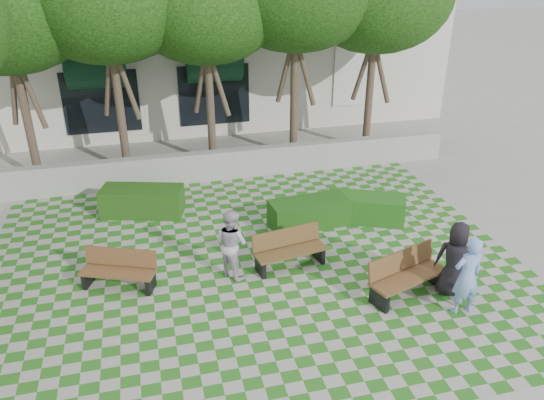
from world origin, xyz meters
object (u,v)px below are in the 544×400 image
object	(u,v)px
bench_west	(119,270)
hedge_midleft	(142,201)
person_dark	(455,260)
hedge_midright	(309,213)
bench_east	(406,275)
bench_mid	(289,250)
person_blue	(467,276)
person_white	(232,243)
hedge_east	(365,208)

from	to	relation	value
bench_west	hedge_midleft	world-z (taller)	bench_west
bench_west	person_dark	bearing A→B (deg)	6.05
hedge_midright	bench_east	bearing A→B (deg)	-72.70
hedge_midright	bench_mid	bearing A→B (deg)	-120.70
person_dark	hedge_midright	bearing A→B (deg)	-26.10
person_blue	hedge_midleft	bearing A→B (deg)	-47.41
bench_east	bench_mid	bearing A→B (deg)	123.57
bench_mid	hedge_midright	distance (m)	2.01
bench_mid	person_white	xyz separation A→B (m)	(-1.32, -0.04, 0.38)
hedge_east	person_dark	xyz separation A→B (m)	(0.45, -3.49, 0.48)
bench_mid	person_white	bearing A→B (deg)	172.08
hedge_east	person_dark	size ratio (longest dim) A/B	1.21
person_blue	hedge_midright	bearing A→B (deg)	-69.07
hedge_midleft	person_dark	distance (m)	8.13
bench_mid	person_dark	world-z (taller)	person_dark
hedge_midright	person_blue	bearing A→B (deg)	-66.15
person_blue	person_white	xyz separation A→B (m)	(-4.20, 2.43, -0.05)
hedge_east	person_white	distance (m)	4.25
person_blue	person_dark	distance (m)	0.63
bench_east	bench_mid	world-z (taller)	bench_east
hedge_east	hedge_midleft	size ratio (longest dim) A/B	0.93
bench_mid	hedge_east	bearing A→B (deg)	22.92
hedge_east	hedge_midright	xyz separation A→B (m)	(-1.53, 0.09, 0.01)
bench_mid	bench_east	bearing A→B (deg)	-47.71
hedge_east	hedge_midleft	xyz separation A→B (m)	(-5.70, 1.82, 0.03)
bench_west	person_blue	distance (m)	7.11
bench_mid	person_white	size ratio (longest dim) A/B	1.08
bench_east	hedge_midleft	world-z (taller)	bench_east
bench_mid	hedge_east	xyz separation A→B (m)	(2.56, 1.63, -0.07)
bench_east	bench_west	world-z (taller)	bench_east
bench_east	hedge_midleft	size ratio (longest dim) A/B	0.87
bench_mid	person_dark	bearing A→B (deg)	-41.25
hedge_midright	person_blue	distance (m)	4.61
person_dark	hedge_midleft	bearing A→B (deg)	-5.83
hedge_east	person_white	xyz separation A→B (m)	(-3.88, -1.67, 0.45)
person_blue	person_white	world-z (taller)	person_blue
hedge_midleft	person_white	xyz separation A→B (m)	(1.83, -3.49, 0.42)
bench_mid	hedge_east	distance (m)	3.04
hedge_midleft	person_white	size ratio (longest dim) A/B	1.35
hedge_midright	person_dark	bearing A→B (deg)	-61.03
bench_east	hedge_midright	xyz separation A→B (m)	(-1.04, 3.35, -0.09)
hedge_midright	person_white	bearing A→B (deg)	-143.00
bench_east	person_blue	size ratio (longest dim) A/B	1.11
hedge_midright	hedge_midleft	size ratio (longest dim) A/B	0.95
person_white	hedge_east	bearing A→B (deg)	-102.43
bench_mid	hedge_midleft	size ratio (longest dim) A/B	0.80
bench_mid	hedge_midright	xyz separation A→B (m)	(1.03, 1.73, -0.06)
person_blue	bench_west	bearing A→B (deg)	-24.26
hedge_east	hedge_midleft	distance (m)	5.99
bench_east	bench_west	distance (m)	6.05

